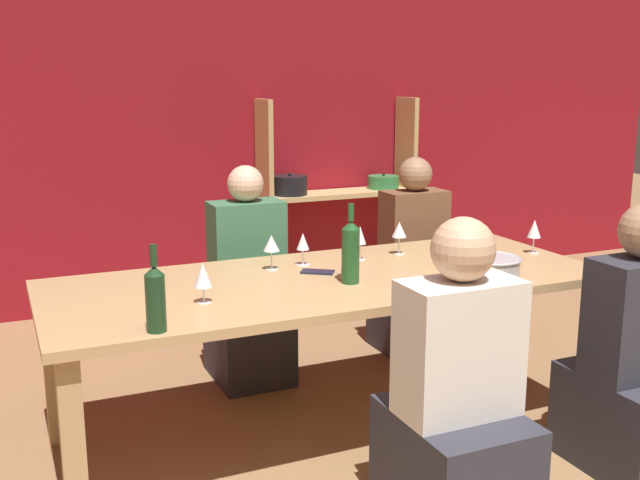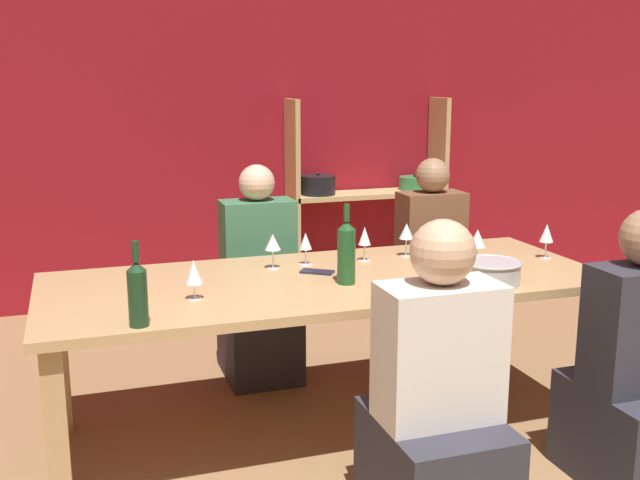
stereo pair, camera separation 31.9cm
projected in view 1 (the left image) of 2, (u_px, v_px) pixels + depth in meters
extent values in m
cube|color=maroon|center=(174.00, 118.00, 5.30)|extent=(8.80, 0.06, 2.70)
cube|color=tan|center=(265.00, 201.00, 5.49)|extent=(0.04, 0.30, 1.48)
cube|color=tan|center=(405.00, 191.00, 5.96)|extent=(0.04, 0.30, 1.48)
cube|color=tan|center=(337.00, 287.00, 5.87)|extent=(1.18, 0.30, 0.04)
cylinder|color=#338447|center=(291.00, 284.00, 5.70)|extent=(0.18, 0.18, 0.09)
sphere|color=black|center=(291.00, 277.00, 5.69)|extent=(0.02, 0.02, 0.02)
cylinder|color=silver|center=(337.00, 279.00, 5.86)|extent=(0.18, 0.18, 0.09)
sphere|color=black|center=(337.00, 272.00, 5.85)|extent=(0.02, 0.02, 0.02)
cylinder|color=black|center=(382.00, 271.00, 6.01)|extent=(0.16, 0.16, 0.14)
sphere|color=black|center=(382.00, 262.00, 6.00)|extent=(0.02, 0.02, 0.02)
cube|color=tan|center=(338.00, 194.00, 5.72)|extent=(1.18, 0.30, 0.04)
cylinder|color=black|center=(290.00, 185.00, 5.54)|extent=(0.26, 0.26, 0.14)
sphere|color=black|center=(290.00, 174.00, 5.52)|extent=(0.02, 0.02, 0.02)
cylinder|color=#338447|center=(383.00, 182.00, 5.86)|extent=(0.24, 0.24, 0.10)
sphere|color=black|center=(384.00, 174.00, 5.85)|extent=(0.02, 0.02, 0.02)
cube|color=tan|center=(329.00, 281.00, 3.35)|extent=(2.49, 0.98, 0.04)
cube|color=tan|center=(73.00, 451.00, 2.60)|extent=(0.08, 0.08, 0.71)
cube|color=tan|center=(590.00, 353.00, 3.52)|extent=(0.08, 0.08, 0.71)
cube|color=tan|center=(53.00, 368.00, 3.34)|extent=(0.08, 0.08, 0.71)
cube|color=tan|center=(485.00, 305.00, 4.26)|extent=(0.08, 0.08, 0.71)
cylinder|color=#B7BABC|center=(491.00, 269.00, 3.30)|extent=(0.25, 0.25, 0.10)
torus|color=#B7BABC|center=(491.00, 258.00, 3.29)|extent=(0.26, 0.26, 0.01)
cylinder|color=#1E4C23|center=(351.00, 256.00, 3.23)|extent=(0.08, 0.08, 0.24)
cone|color=#1E4C23|center=(351.00, 225.00, 3.20)|extent=(0.08, 0.08, 0.04)
cylinder|color=#1E4C23|center=(351.00, 212.00, 3.19)|extent=(0.03, 0.03, 0.08)
cylinder|color=#19381E|center=(156.00, 303.00, 2.61)|extent=(0.07, 0.07, 0.21)
cone|color=#19381E|center=(154.00, 271.00, 2.59)|extent=(0.07, 0.07, 0.03)
cylinder|color=#19381E|center=(153.00, 255.00, 2.57)|extent=(0.03, 0.03, 0.08)
cylinder|color=white|center=(303.00, 265.00, 3.56)|extent=(0.07, 0.07, 0.00)
cylinder|color=white|center=(303.00, 257.00, 3.55)|extent=(0.01, 0.01, 0.07)
cone|color=white|center=(303.00, 241.00, 3.54)|extent=(0.06, 0.06, 0.08)
cylinder|color=beige|center=(303.00, 245.00, 3.54)|extent=(0.03, 0.03, 0.03)
cylinder|color=white|center=(204.00, 302.00, 2.97)|extent=(0.06, 0.06, 0.00)
cylinder|color=white|center=(204.00, 294.00, 2.96)|extent=(0.01, 0.01, 0.06)
cone|color=white|center=(203.00, 275.00, 2.94)|extent=(0.07, 0.07, 0.10)
cylinder|color=beige|center=(203.00, 281.00, 2.95)|extent=(0.04, 0.04, 0.04)
cylinder|color=white|center=(470.00, 261.00, 3.63)|extent=(0.06, 0.06, 0.00)
cylinder|color=white|center=(470.00, 252.00, 3.62)|extent=(0.01, 0.01, 0.08)
cone|color=white|center=(471.00, 235.00, 3.60)|extent=(0.08, 0.08, 0.08)
cylinder|color=maroon|center=(471.00, 239.00, 3.61)|extent=(0.04, 0.04, 0.03)
cylinder|color=white|center=(533.00, 253.00, 3.80)|extent=(0.06, 0.06, 0.00)
cylinder|color=white|center=(533.00, 245.00, 3.79)|extent=(0.01, 0.01, 0.08)
cone|color=white|center=(534.00, 229.00, 3.78)|extent=(0.07, 0.07, 0.09)
cylinder|color=beige|center=(534.00, 233.00, 3.78)|extent=(0.04, 0.04, 0.04)
cylinder|color=white|center=(272.00, 269.00, 3.47)|extent=(0.06, 0.06, 0.00)
cylinder|color=white|center=(272.00, 260.00, 3.46)|extent=(0.01, 0.01, 0.09)
cone|color=white|center=(271.00, 243.00, 3.45)|extent=(0.08, 0.08, 0.07)
cylinder|color=beige|center=(271.00, 247.00, 3.45)|extent=(0.04, 0.04, 0.03)
cylinder|color=white|center=(360.00, 259.00, 3.66)|extent=(0.06, 0.06, 0.00)
cylinder|color=white|center=(360.00, 251.00, 3.65)|extent=(0.01, 0.01, 0.08)
cone|color=white|center=(360.00, 235.00, 3.64)|extent=(0.06, 0.06, 0.09)
cylinder|color=beige|center=(360.00, 240.00, 3.64)|extent=(0.03, 0.03, 0.04)
cylinder|color=white|center=(399.00, 254.00, 3.78)|extent=(0.06, 0.06, 0.00)
cylinder|color=white|center=(399.00, 245.00, 3.77)|extent=(0.01, 0.01, 0.09)
cone|color=white|center=(399.00, 229.00, 3.75)|extent=(0.07, 0.07, 0.08)
cube|color=#1E2338|center=(318.00, 272.00, 3.42)|extent=(0.16, 0.14, 0.01)
cube|color=#2D2D38|center=(629.00, 420.00, 3.17)|extent=(0.42, 0.52, 0.41)
cube|color=#2D2D38|center=(639.00, 317.00, 3.07)|extent=(0.42, 0.23, 0.50)
cube|color=#2D2D38|center=(411.00, 316.00, 4.52)|extent=(0.38, 0.47, 0.44)
cube|color=brown|center=(414.00, 237.00, 4.42)|extent=(0.38, 0.21, 0.54)
sphere|color=#9E7556|center=(415.00, 174.00, 4.34)|extent=(0.20, 0.20, 0.20)
cube|color=#2D2D38|center=(454.00, 466.00, 2.78)|extent=(0.43, 0.54, 0.43)
cube|color=silver|center=(459.00, 348.00, 2.68)|extent=(0.43, 0.24, 0.50)
sphere|color=tan|center=(463.00, 249.00, 2.60)|extent=(0.23, 0.23, 0.23)
cube|color=#2D2D38|center=(248.00, 336.00, 4.10)|extent=(0.39, 0.49, 0.48)
cube|color=#3D7551|center=(246.00, 248.00, 4.00)|extent=(0.39, 0.21, 0.51)
sphere|color=beige|center=(245.00, 183.00, 3.92)|extent=(0.19, 0.19, 0.19)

